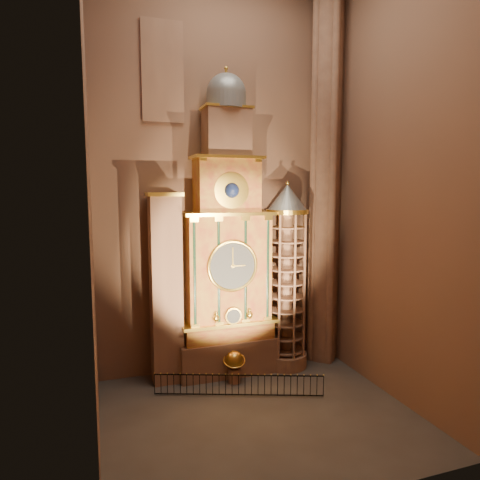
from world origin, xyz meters
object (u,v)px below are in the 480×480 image
object	(u,v)px
portrait_tower	(166,288)
stair_turret	(286,278)
astronomical_clock	(227,256)
celestial_globe	(234,364)
iron_railing	(239,385)

from	to	relation	value
portrait_tower	stair_turret	distance (m)	6.91
astronomical_clock	celestial_globe	bearing A→B (deg)	-91.95
astronomical_clock	stair_turret	distance (m)	3.78
stair_turret	portrait_tower	bearing A→B (deg)	177.67
celestial_globe	astronomical_clock	bearing A→B (deg)	88.05
portrait_tower	stair_turret	bearing A→B (deg)	-2.33
stair_turret	iron_railing	size ratio (longest dim) A/B	1.35
portrait_tower	iron_railing	bearing A→B (deg)	-44.54
celestial_globe	iron_railing	distance (m)	1.68
portrait_tower	iron_railing	xyz separation A→B (m)	(3.06, -3.01, -4.56)
astronomical_clock	portrait_tower	xyz separation A→B (m)	(-3.40, 0.02, -1.53)
celestial_globe	iron_railing	world-z (taller)	celestial_globe
stair_turret	celestial_globe	xyz separation A→B (m)	(-3.55, -1.15, -4.23)
astronomical_clock	stair_turret	bearing A→B (deg)	-4.30
astronomical_clock	celestial_globe	world-z (taller)	astronomical_clock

